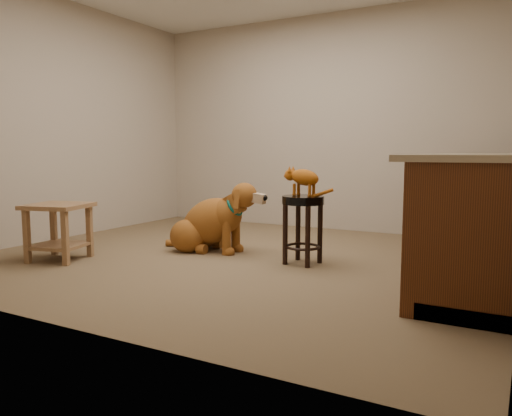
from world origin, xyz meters
The scene contains 8 objects.
floor centered at (0.00, 0.00, 0.00)m, with size 4.50×4.00×0.01m, color brown.
room_shell centered at (0.00, 0.00, 1.68)m, with size 4.54×4.04×2.62m.
cabinet_run centered at (1.94, 0.30, 0.44)m, with size 0.70×2.56×0.94m.
padded_stool centered at (0.60, 0.06, 0.41)m, with size 0.36×0.36×0.58m.
wood_stool centered at (1.85, 1.70, 0.36)m, with size 0.48×0.48×0.69m.
side_table centered at (-1.35, -0.85, 0.33)m, with size 0.59×0.59×0.50m.
golden_retriever centered at (-0.40, 0.13, 0.27)m, with size 1.14×0.57×0.72m.
tabby_kitten centered at (0.59, 0.06, 0.73)m, with size 0.45×0.15×0.28m.
Camera 1 is at (2.28, -3.81, 0.96)m, focal length 35.00 mm.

